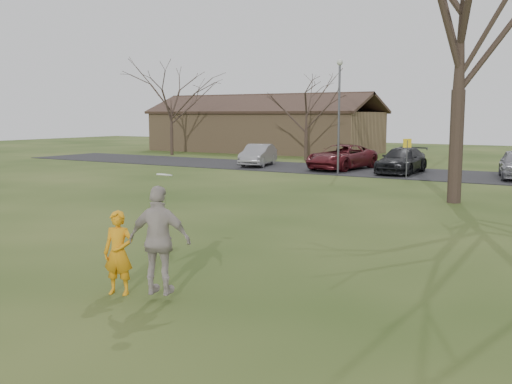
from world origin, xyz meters
TOP-DOWN VIEW (x-y plane):
  - ground at (0.00, 0.00)m, footprint 120.00×120.00m
  - parking_strip at (0.00, 25.00)m, footprint 62.00×6.50m
  - player_defender at (-0.55, 0.07)m, footprint 0.66×0.54m
  - car_1 at (-12.47, 24.63)m, footprint 2.47×4.40m
  - car_2 at (-6.93, 25.12)m, footprint 3.06×5.55m
  - car_3 at (-3.12, 24.75)m, footprint 2.06×4.86m
  - catching_play at (0.39, 0.13)m, footprint 1.22×0.80m
  - building at (-20.00, 38.00)m, footprint 20.60×8.50m
  - lamp_post at (-6.00, 22.50)m, footprint 0.34×0.34m
  - sign_yellow at (-2.00, 22.00)m, footprint 0.35×0.35m
  - big_tree at (2.00, 15.00)m, footprint 9.00×9.00m

SIDE VIEW (x-z plane):
  - ground at x=0.00m, z-range 0.00..0.00m
  - parking_strip at x=0.00m, z-range 0.00..0.04m
  - car_1 at x=-12.47m, z-range 0.04..1.41m
  - car_3 at x=-3.12m, z-range 0.04..1.44m
  - car_2 at x=-6.93m, z-range 0.04..1.51m
  - player_defender at x=-0.55m, z-range 0.00..1.55m
  - catching_play at x=0.39m, z-range 0.02..2.19m
  - sign_yellow at x=-2.00m, z-range 0.41..2.49m
  - building at x=-20.00m, z-range -0.64..4.50m
  - lamp_post at x=-6.00m, z-range 0.83..7.10m
  - big_tree at x=2.00m, z-range 0.00..14.00m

